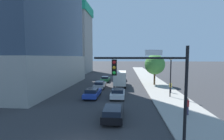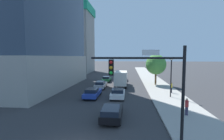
{
  "view_description": "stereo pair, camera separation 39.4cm",
  "coord_description": "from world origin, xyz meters",
  "px_view_note": "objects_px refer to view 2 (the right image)",
  "views": [
    {
      "loc": [
        2.95,
        -8.55,
        5.87
      ],
      "look_at": [
        1.0,
        13.33,
        4.06
      ],
      "focal_mm": 25.8,
      "sensor_mm": 36.0,
      "label": 1
    },
    {
      "loc": [
        3.35,
        -8.51,
        5.87
      ],
      "look_at": [
        1.0,
        13.33,
        4.06
      ],
      "focal_mm": 25.8,
      "sensor_mm": 36.0,
      "label": 2
    }
  ],
  "objects_px": {
    "street_lamp": "(171,71)",
    "car_red": "(123,78)",
    "car_white": "(118,93)",
    "box_truck": "(121,78)",
    "car_green": "(107,79)",
    "car_black": "(112,112)",
    "pedestrian_red_shirt": "(187,106)",
    "car_blue": "(93,93)",
    "pedestrian_yellow_shirt": "(171,87)",
    "construction_building": "(72,36)",
    "street_tree": "(156,65)",
    "car_silver": "(101,85)",
    "traffic_light_pole": "(151,78)"
  },
  "relations": [
    {
      "from": "street_tree",
      "to": "car_blue",
      "type": "height_order",
      "value": "street_tree"
    },
    {
      "from": "car_red",
      "to": "car_green",
      "type": "bearing_deg",
      "value": -146.03
    },
    {
      "from": "car_blue",
      "to": "box_truck",
      "type": "relative_size",
      "value": 0.67
    },
    {
      "from": "construction_building",
      "to": "street_tree",
      "type": "bearing_deg",
      "value": -43.96
    },
    {
      "from": "car_red",
      "to": "pedestrian_red_shirt",
      "type": "xyz_separation_m",
      "value": [
        7.22,
        -23.36,
        0.31
      ]
    },
    {
      "from": "traffic_light_pole",
      "to": "car_blue",
      "type": "relative_size",
      "value": 1.34
    },
    {
      "from": "car_blue",
      "to": "car_silver",
      "type": "bearing_deg",
      "value": 90.0
    },
    {
      "from": "construction_building",
      "to": "car_blue",
      "type": "bearing_deg",
      "value": -66.4
    },
    {
      "from": "car_black",
      "to": "car_green",
      "type": "relative_size",
      "value": 1.16
    },
    {
      "from": "street_lamp",
      "to": "street_tree",
      "type": "relative_size",
      "value": 0.91
    },
    {
      "from": "street_lamp",
      "to": "pedestrian_yellow_shirt",
      "type": "relative_size",
      "value": 3.29
    },
    {
      "from": "box_truck",
      "to": "pedestrian_yellow_shirt",
      "type": "bearing_deg",
      "value": -33.05
    },
    {
      "from": "car_silver",
      "to": "pedestrian_yellow_shirt",
      "type": "relative_size",
      "value": 2.78
    },
    {
      "from": "car_white",
      "to": "box_truck",
      "type": "xyz_separation_m",
      "value": [
        0.0,
        8.96,
        1.04
      ]
    },
    {
      "from": "street_lamp",
      "to": "pedestrian_red_shirt",
      "type": "bearing_deg",
      "value": -92.07
    },
    {
      "from": "street_lamp",
      "to": "box_truck",
      "type": "bearing_deg",
      "value": 132.91
    },
    {
      "from": "street_lamp",
      "to": "car_red",
      "type": "xyz_separation_m",
      "value": [
        -7.49,
        16.08,
        -3.18
      ]
    },
    {
      "from": "street_tree",
      "to": "pedestrian_red_shirt",
      "type": "bearing_deg",
      "value": -89.22
    },
    {
      "from": "pedestrian_red_shirt",
      "to": "pedestrian_yellow_shirt",
      "type": "relative_size",
      "value": 0.98
    },
    {
      "from": "car_green",
      "to": "box_truck",
      "type": "height_order",
      "value": "box_truck"
    },
    {
      "from": "box_truck",
      "to": "car_white",
      "type": "bearing_deg",
      "value": -90.0
    },
    {
      "from": "street_tree",
      "to": "car_white",
      "type": "bearing_deg",
      "value": -122.4
    },
    {
      "from": "street_lamp",
      "to": "car_silver",
      "type": "distance_m",
      "value": 13.04
    },
    {
      "from": "street_lamp",
      "to": "box_truck",
      "type": "distance_m",
      "value": 11.2
    },
    {
      "from": "car_black",
      "to": "box_truck",
      "type": "distance_m",
      "value": 16.83
    },
    {
      "from": "construction_building",
      "to": "car_red",
      "type": "bearing_deg",
      "value": -45.07
    },
    {
      "from": "box_truck",
      "to": "car_black",
      "type": "bearing_deg",
      "value": -90.0
    },
    {
      "from": "street_lamp",
      "to": "box_truck",
      "type": "height_order",
      "value": "street_lamp"
    },
    {
      "from": "car_green",
      "to": "pedestrian_yellow_shirt",
      "type": "relative_size",
      "value": 2.33
    },
    {
      "from": "construction_building",
      "to": "box_truck",
      "type": "bearing_deg",
      "value": -54.65
    },
    {
      "from": "street_lamp",
      "to": "car_silver",
      "type": "bearing_deg",
      "value": 152.06
    },
    {
      "from": "street_tree",
      "to": "car_green",
      "type": "xyz_separation_m",
      "value": [
        -10.67,
        3.5,
        -3.63
      ]
    },
    {
      "from": "street_lamp",
      "to": "car_green",
      "type": "relative_size",
      "value": 1.41
    },
    {
      "from": "traffic_light_pole",
      "to": "car_blue",
      "type": "bearing_deg",
      "value": 119.21
    },
    {
      "from": "car_white",
      "to": "car_black",
      "type": "bearing_deg",
      "value": -90.0
    },
    {
      "from": "car_silver",
      "to": "car_white",
      "type": "bearing_deg",
      "value": -61.68
    },
    {
      "from": "car_blue",
      "to": "pedestrian_red_shirt",
      "type": "distance_m",
      "value": 12.66
    },
    {
      "from": "traffic_light_pole",
      "to": "car_black",
      "type": "distance_m",
      "value": 6.31
    },
    {
      "from": "car_silver",
      "to": "car_black",
      "type": "bearing_deg",
      "value": -75.91
    },
    {
      "from": "car_red",
      "to": "pedestrian_red_shirt",
      "type": "relative_size",
      "value": 2.68
    },
    {
      "from": "construction_building",
      "to": "car_green",
      "type": "relative_size",
      "value": 8.22
    },
    {
      "from": "box_truck",
      "to": "pedestrian_yellow_shirt",
      "type": "height_order",
      "value": "box_truck"
    },
    {
      "from": "car_blue",
      "to": "pedestrian_red_shirt",
      "type": "height_order",
      "value": "pedestrian_red_shirt"
    },
    {
      "from": "car_white",
      "to": "box_truck",
      "type": "distance_m",
      "value": 9.02
    },
    {
      "from": "car_green",
      "to": "car_red",
      "type": "relative_size",
      "value": 0.89
    },
    {
      "from": "car_blue",
      "to": "box_truck",
      "type": "distance_m",
      "value": 9.69
    },
    {
      "from": "traffic_light_pole",
      "to": "car_silver",
      "type": "distance_m",
      "value": 20.27
    },
    {
      "from": "car_white",
      "to": "car_blue",
      "type": "bearing_deg",
      "value": 179.08
    },
    {
      "from": "box_truck",
      "to": "pedestrian_red_shirt",
      "type": "bearing_deg",
      "value": -64.78
    },
    {
      "from": "construction_building",
      "to": "street_lamp",
      "type": "distance_m",
      "value": 46.03
    }
  ]
}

